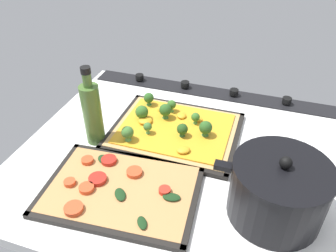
{
  "coord_description": "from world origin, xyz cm",
  "views": [
    {
      "loc": [
        -17.03,
        62.87,
        56.06
      ],
      "look_at": [
        4.19,
        -1.73,
        6.41
      ],
      "focal_mm": 35.7,
      "sensor_mm": 36.0,
      "label": 1
    }
  ],
  "objects_px": {
    "baking_tray_back": "(121,191)",
    "veggie_pizza_back": "(119,188)",
    "broccoli_pizza": "(172,127)",
    "cooking_pot": "(278,191)",
    "oil_bottle": "(92,112)",
    "baking_tray_front": "(175,132)"
  },
  "relations": [
    {
      "from": "baking_tray_back",
      "to": "veggie_pizza_back",
      "type": "xyz_separation_m",
      "value": [
        0.01,
        -0.0,
        0.01
      ]
    },
    {
      "from": "broccoli_pizza",
      "to": "cooking_pot",
      "type": "xyz_separation_m",
      "value": [
        -0.28,
        0.2,
        0.05
      ]
    },
    {
      "from": "veggie_pizza_back",
      "to": "oil_bottle",
      "type": "height_order",
      "value": "oil_bottle"
    },
    {
      "from": "broccoli_pizza",
      "to": "oil_bottle",
      "type": "height_order",
      "value": "oil_bottle"
    },
    {
      "from": "cooking_pot",
      "to": "oil_bottle",
      "type": "relative_size",
      "value": 1.22
    },
    {
      "from": "broccoli_pizza",
      "to": "veggie_pizza_back",
      "type": "relative_size",
      "value": 0.96
    },
    {
      "from": "baking_tray_back",
      "to": "oil_bottle",
      "type": "xyz_separation_m",
      "value": [
        0.14,
        -0.15,
        0.09
      ]
    },
    {
      "from": "baking_tray_front",
      "to": "broccoli_pizza",
      "type": "bearing_deg",
      "value": -11.34
    },
    {
      "from": "cooking_pot",
      "to": "oil_bottle",
      "type": "bearing_deg",
      "value": -12.48
    },
    {
      "from": "baking_tray_front",
      "to": "baking_tray_back",
      "type": "height_order",
      "value": "same"
    },
    {
      "from": "baking_tray_front",
      "to": "oil_bottle",
      "type": "bearing_deg",
      "value": 26.23
    },
    {
      "from": "broccoli_pizza",
      "to": "baking_tray_back",
      "type": "xyz_separation_m",
      "value": [
        0.04,
        0.25,
        -0.01
      ]
    },
    {
      "from": "baking_tray_front",
      "to": "cooking_pot",
      "type": "relative_size",
      "value": 1.3
    },
    {
      "from": "baking_tray_back",
      "to": "oil_bottle",
      "type": "distance_m",
      "value": 0.22
    },
    {
      "from": "baking_tray_front",
      "to": "oil_bottle",
      "type": "height_order",
      "value": "oil_bottle"
    },
    {
      "from": "veggie_pizza_back",
      "to": "cooking_pot",
      "type": "xyz_separation_m",
      "value": [
        -0.33,
        -0.05,
        0.05
      ]
    },
    {
      "from": "baking_tray_front",
      "to": "veggie_pizza_back",
      "type": "bearing_deg",
      "value": 77.29
    },
    {
      "from": "broccoli_pizza",
      "to": "cooking_pot",
      "type": "bearing_deg",
      "value": 144.81
    },
    {
      "from": "veggie_pizza_back",
      "to": "oil_bottle",
      "type": "relative_size",
      "value": 1.54
    },
    {
      "from": "veggie_pizza_back",
      "to": "broccoli_pizza",
      "type": "bearing_deg",
      "value": -100.74
    },
    {
      "from": "baking_tray_front",
      "to": "baking_tray_back",
      "type": "distance_m",
      "value": 0.25
    },
    {
      "from": "oil_bottle",
      "to": "baking_tray_back",
      "type": "bearing_deg",
      "value": 133.33
    }
  ]
}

